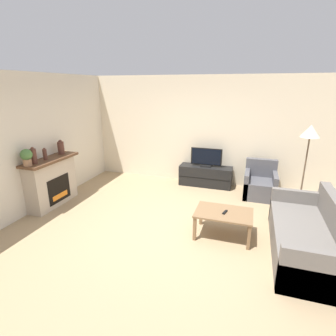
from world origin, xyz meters
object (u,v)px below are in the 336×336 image
Objects in this scene: tv at (206,158)px; mantel_vase_left at (33,156)px; mantel_vase_centre_left at (45,154)px; tv_stand at (205,176)px; potted_plant at (27,157)px; couch at (309,238)px; armchair at (260,185)px; floor_lamp at (310,138)px; coffee_table at (224,215)px; mantel_vase_right at (61,147)px; remote at (225,212)px; fireplace at (52,181)px.

mantel_vase_left is at bearing -139.00° from tv.
tv_stand is at bearing 37.61° from mantel_vase_centre_left.
potted_plant is 4.95m from couch.
potted_plant reaches higher than couch.
tv is at bearing 42.75° from potted_plant.
armchair is 1.64m from floor_lamp.
armchair reaches higher than tv_stand.
coffee_table is at bearing -107.00° from armchair.
mantel_vase_centre_left is 0.12× the size of couch.
mantel_vase_left reaches higher than couch.
armchair is at bearing 27.86° from mantel_vase_left.
tv_stand reaches higher than coffee_table.
remote is at bearing -8.52° from mantel_vase_right.
mantel_vase_right is at bearing 90.00° from mantel_vase_left.
potted_plant is at bearing -173.62° from coffee_table.
mantel_vase_right is (0.00, 0.76, -0.01)m from mantel_vase_left.
remote is (3.59, 0.22, -0.72)m from mantel_vase_left.
floor_lamp is (4.90, 0.70, 0.37)m from mantel_vase_right.
floor_lamp reaches higher than remote.
potted_plant is 2.04× the size of remote.
potted_plant is 0.16× the size of couch.
floor_lamp reaches higher than armchair.
mantel_vase_left reaches higher than tv.
mantel_vase_right is 0.16× the size of couch.
tv is (2.87, 2.21, -0.42)m from mantel_vase_centre_left.
potted_plant is 0.24× the size of tv_stand.
armchair is (4.18, 2.21, -0.90)m from mantel_vase_left.
mantel_vase_right reaches higher than fireplace.
remote is at bearing 3.55° from mantel_vase_left.
potted_plant is at bearing -176.73° from couch.
fireplace is 0.63× the size of couch.
remote is (3.59, 0.38, -0.75)m from potted_plant.
mantel_vase_left reaches higher than mantel_vase_right.
fireplace is 1.36× the size of coffee_table.
mantel_vase_centre_left is 0.48m from mantel_vase_right.
tv_stand is (2.87, 1.73, -0.92)m from mantel_vase_right.
mantel_vase_right is 0.99× the size of potted_plant.
remote is at bearing -1.00° from mantel_vase_centre_left.
tv_stand is at bearing 36.24° from fireplace.
armchair is at bearing 108.03° from couch.
coffee_table is 0.46× the size of couch.
floor_lamp is at bearing 12.42° from fireplace.
floor_lamp is (0.04, 1.34, 1.26)m from couch.
fireplace is 4.02× the size of mantel_vase_right.
potted_plant is 0.41× the size of tv.
mantel_vase_centre_left is 0.19× the size of tv_stand.
mantel_vase_centre_left is 3.64m from tv.
mantel_vase_centre_left reaches higher than armchair.
mantel_vase_right is at bearing -148.84° from tv_stand.
fireplace is at bearing 177.78° from coffee_table.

